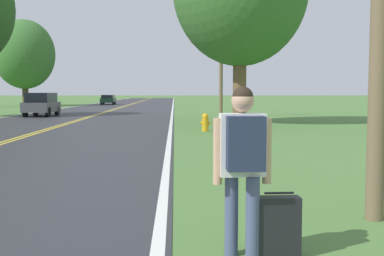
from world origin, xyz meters
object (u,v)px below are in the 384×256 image
hitchhiker_person (243,154)px  fire_hydrant (205,122)px  suitcase (279,227)px  car_dark_grey_hatchback_approaching (41,104)px  tree_behind_sign (24,54)px  car_dark_green_hatchback_mid_near (108,99)px

hitchhiker_person → fire_hydrant: (0.63, 15.80, -0.69)m
suitcase → car_dark_grey_hatchback_approaching: car_dark_grey_hatchback_approaching is taller
suitcase → fire_hydrant: size_ratio=0.88×
suitcase → fire_hydrant: (0.25, 15.76, 0.08)m
tree_behind_sign → car_dark_grey_hatchback_approaching: (8.37, -23.85, -5.17)m
tree_behind_sign → hitchhiker_person: bearing=-70.9°
suitcase → fire_hydrant: fire_hydrant is taller
fire_hydrant → car_dark_green_hatchback_mid_near: size_ratio=0.21×
fire_hydrant → car_dark_grey_hatchback_approaching: 16.59m
hitchhiker_person → suitcase: bearing=-85.8°
hitchhiker_person → car_dark_grey_hatchback_approaching: bearing=16.8°
tree_behind_sign → car_dark_green_hatchback_mid_near: size_ratio=2.69×
hitchhiker_person → fire_hydrant: bearing=-4.5°
hitchhiker_person → car_dark_green_hatchback_mid_near: (-9.41, 58.79, -0.40)m
suitcase → fire_hydrant: 15.76m
tree_behind_sign → car_dark_green_hatchback_mid_near: tree_behind_sign is taller
hitchhiker_person → car_dark_grey_hatchback_approaching: hitchhiker_person is taller
hitchhiker_person → car_dark_grey_hatchback_approaching: size_ratio=0.50×
fire_hydrant → tree_behind_sign: bearing=117.2°
fire_hydrant → car_dark_green_hatchback_mid_near: (-10.04, 42.98, 0.29)m
hitchhiker_person → suitcase: hitchhiker_person is taller
hitchhiker_person → tree_behind_sign: (-18.23, 52.50, 4.94)m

